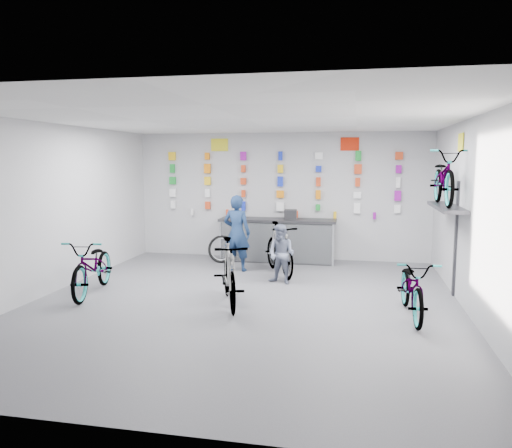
% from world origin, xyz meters
% --- Properties ---
extents(floor, '(8.00, 8.00, 0.00)m').
position_xyz_m(floor, '(0.00, 0.00, 0.00)').
color(floor, '#515156').
rests_on(floor, ground).
extents(ceiling, '(8.00, 8.00, 0.00)m').
position_xyz_m(ceiling, '(0.00, 0.00, 3.00)').
color(ceiling, white).
rests_on(ceiling, wall_back).
extents(wall_back, '(7.00, 0.00, 7.00)m').
position_xyz_m(wall_back, '(0.00, 4.00, 1.50)').
color(wall_back, silver).
rests_on(wall_back, floor).
extents(wall_front, '(7.00, 0.00, 7.00)m').
position_xyz_m(wall_front, '(0.00, -4.00, 1.50)').
color(wall_front, silver).
rests_on(wall_front, floor).
extents(wall_left, '(0.00, 8.00, 8.00)m').
position_xyz_m(wall_left, '(-3.50, 0.00, 1.50)').
color(wall_left, silver).
rests_on(wall_left, floor).
extents(wall_right, '(0.00, 8.00, 8.00)m').
position_xyz_m(wall_right, '(3.50, 0.00, 1.50)').
color(wall_right, silver).
rests_on(wall_right, floor).
extents(counter, '(2.70, 0.66, 1.00)m').
position_xyz_m(counter, '(0.00, 3.54, 0.49)').
color(counter, black).
rests_on(counter, floor).
extents(merch_wall, '(5.57, 0.08, 1.56)m').
position_xyz_m(merch_wall, '(0.03, 3.93, 1.81)').
color(merch_wall, white).
rests_on(merch_wall, wall_back).
extents(wall_bracket, '(0.39, 1.90, 2.00)m').
position_xyz_m(wall_bracket, '(3.33, 1.20, 1.46)').
color(wall_bracket, '#333338').
rests_on(wall_bracket, wall_right).
extents(sign_left, '(0.42, 0.02, 0.30)m').
position_xyz_m(sign_left, '(-1.50, 3.98, 2.72)').
color(sign_left, yellow).
rests_on(sign_left, wall_back).
extents(sign_right, '(0.42, 0.02, 0.30)m').
position_xyz_m(sign_right, '(1.60, 3.98, 2.72)').
color(sign_right, red).
rests_on(sign_right, wall_back).
extents(sign_side, '(0.02, 0.40, 0.30)m').
position_xyz_m(sign_side, '(3.48, 1.20, 2.65)').
color(sign_side, yellow).
rests_on(sign_side, wall_right).
extents(bike_left, '(1.01, 2.00, 1.00)m').
position_xyz_m(bike_left, '(-2.73, 0.05, 0.50)').
color(bike_left, gray).
rests_on(bike_left, floor).
extents(bike_center, '(1.08, 1.86, 1.08)m').
position_xyz_m(bike_center, '(-0.20, -0.16, 0.54)').
color(bike_center, gray).
rests_on(bike_center, floor).
extents(bike_right, '(0.71, 1.77, 0.91)m').
position_xyz_m(bike_right, '(2.64, -0.19, 0.46)').
color(bike_right, gray).
rests_on(bike_right, floor).
extents(bike_service, '(1.23, 1.83, 1.07)m').
position_xyz_m(bike_service, '(0.25, 2.23, 0.54)').
color(bike_service, gray).
rests_on(bike_service, floor).
extents(bike_wall, '(0.63, 1.80, 0.95)m').
position_xyz_m(bike_wall, '(3.25, 1.20, 2.05)').
color(bike_wall, gray).
rests_on(bike_wall, wall_bracket).
extents(clerk, '(0.64, 0.46, 1.62)m').
position_xyz_m(clerk, '(-0.70, 2.40, 0.81)').
color(clerk, '#162A4D').
rests_on(clerk, floor).
extents(customer, '(0.67, 0.60, 1.14)m').
position_xyz_m(customer, '(0.41, 1.46, 0.57)').
color(customer, slate).
rests_on(customer, floor).
extents(spare_wheel, '(0.65, 0.25, 0.64)m').
position_xyz_m(spare_wheel, '(-1.25, 3.17, 0.31)').
color(spare_wheel, black).
rests_on(spare_wheel, floor).
extents(register, '(0.30, 0.32, 0.22)m').
position_xyz_m(register, '(0.30, 3.55, 1.11)').
color(register, black).
rests_on(register, counter).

